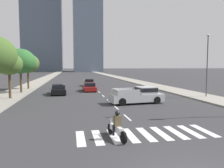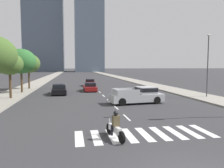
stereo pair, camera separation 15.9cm
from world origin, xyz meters
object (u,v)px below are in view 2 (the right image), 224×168
Objects in this scene: sedan_black_0 at (59,90)px; street_tree_third at (21,61)px; sedan_red_1 at (90,87)px; street_lamp_east at (208,61)px; pickup_truck at (139,95)px; sedan_red_2 at (90,83)px; street_tree_second at (10,64)px; motorcycle_lead at (115,128)px; street_tree_fourth at (29,63)px.

street_tree_third reaches higher than sedan_black_0.
street_lamp_east is at bearing -126.57° from sedan_red_1.
street_tree_third is at bearing 135.52° from pickup_truck.
pickup_truck is 1.26× the size of sedan_red_2.
street_tree_second is 5.62m from street_tree_third.
sedan_red_2 is 22.74m from street_lamp_east.
pickup_truck is at bearing -139.32° from sedan_black_0.
sedan_red_2 is (-3.30, 20.88, -0.21)m from pickup_truck.
street_lamp_east is (9.24, 2.30, 3.63)m from pickup_truck.
sedan_red_1 is (-4.03, 11.99, -0.23)m from pickup_truck.
street_lamp_east is (12.54, -18.58, 3.84)m from sedan_red_2.
sedan_red_1 is 10.42m from street_tree_third.
pickup_truck is 12.65m from sedan_red_1.
street_lamp_east is at bearing -60.46° from motorcycle_lead.
motorcycle_lead is 0.46× the size of sedan_black_0.
street_tree_third is at bearing 67.66° from sedan_black_0.
sedan_red_1 is 1.02× the size of sedan_red_2.
street_lamp_east is at bearing -142.21° from sedan_red_2.
motorcycle_lead is 0.48× the size of sedan_red_1.
street_tree_fourth is (-10.33, -4.84, 3.64)m from sedan_red_2.
pickup_truck is (4.49, 10.17, 0.23)m from motorcycle_lead.
sedan_black_0 is at bearing 159.36° from street_lamp_east.
street_lamp_east is 1.31× the size of street_tree_fourth.
sedan_black_0 is 12.98m from sedan_red_2.
street_tree_second is at bearing 123.18° from sedan_black_0.
street_lamp_east is 24.40m from street_tree_third.
sedan_red_2 is 11.98m from street_tree_fourth.
street_lamp_east reaches higher than motorcycle_lead.
street_lamp_east reaches higher than sedan_red_2.
street_tree_fourth is at bearing 33.64° from sedan_black_0.
sedan_red_1 is 0.88× the size of street_tree_second.
street_tree_third reaches higher than street_tree_second.
street_tree_third is at bearing -90.00° from street_tree_fourth.
street_lamp_east is at bearing -113.25° from sedan_black_0.
street_tree_fourth is (-5.19, 7.08, 3.63)m from sedan_black_0.
motorcycle_lead is 0.29× the size of street_lamp_east.
street_tree_fourth is at bearing 90.00° from street_tree_third.
street_tree_second is at bearing -90.00° from street_tree_fourth.
street_lamp_east reaches higher than sedan_black_0.
pickup_truck is 0.99× the size of street_tree_fourth.
motorcycle_lead is 0.39× the size of pickup_truck.
sedan_black_0 is 9.50m from street_tree_fourth.
sedan_red_2 is (5.14, 11.92, -0.01)m from sedan_black_0.
pickup_truck is 21.32m from street_tree_fourth.
sedan_red_1 is 0.80× the size of street_tree_fourth.
street_tree_fourth is at bearing 66.69° from sedan_red_1.
sedan_red_2 is 0.86× the size of street_tree_second.
motorcycle_lead is at bearing 178.38° from sedan_red_1.
street_tree_fourth reaches higher than street_tree_second.
sedan_black_0 is 1.05× the size of sedan_red_2.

